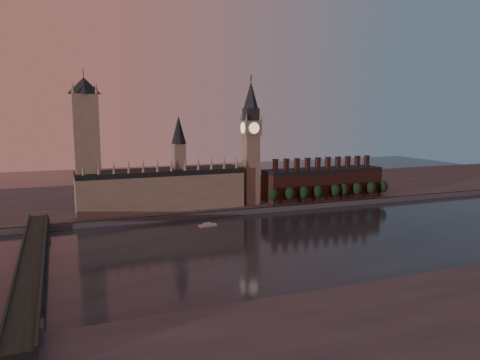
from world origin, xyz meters
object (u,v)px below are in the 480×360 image
at_px(big_ben, 251,141).
at_px(westminster_bridge, 32,261).
at_px(river_boat, 208,225).
at_px(victoria_tower, 87,142).

relative_size(big_ben, westminster_bridge, 0.54).
bearing_deg(westminster_bridge, big_ben, 34.33).
relative_size(westminster_bridge, river_boat, 14.66).
relative_size(victoria_tower, river_boat, 7.92).
height_order(victoria_tower, big_ben, victoria_tower).
distance_m(victoria_tower, big_ben, 130.12).
bearing_deg(westminster_bridge, victoria_tower, 73.44).
xyz_separation_m(victoria_tower, westminster_bridge, (-35.00, -117.70, -51.65)).
relative_size(big_ben, river_boat, 7.84).
height_order(victoria_tower, westminster_bridge, victoria_tower).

